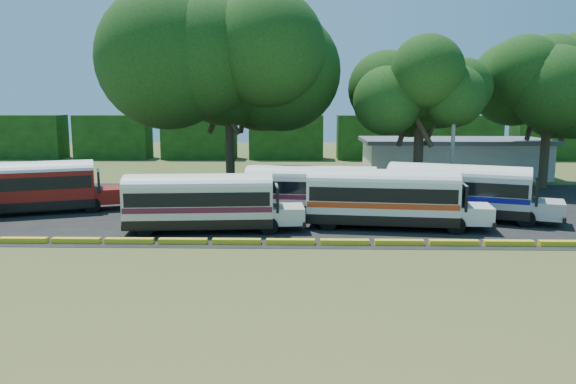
{
  "coord_description": "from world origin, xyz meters",
  "views": [
    {
      "loc": [
        2.09,
        -29.24,
        7.83
      ],
      "look_at": [
        1.24,
        6.0,
        2.14
      ],
      "focal_mm": 35.0,
      "sensor_mm": 36.0,
      "label": 1
    }
  ],
  "objects_px": {
    "bus_white_red": "(386,195)",
    "tree_west": "(229,61)",
    "bus_cream_west": "(203,199)",
    "bus_red": "(29,184)"
  },
  "relations": [
    {
      "from": "bus_cream_west",
      "to": "tree_west",
      "type": "distance_m",
      "value": 18.46
    },
    {
      "from": "bus_red",
      "to": "bus_cream_west",
      "type": "relative_size",
      "value": 1.05
    },
    {
      "from": "bus_cream_west",
      "to": "tree_west",
      "type": "bearing_deg",
      "value": 86.29
    },
    {
      "from": "bus_red",
      "to": "bus_cream_west",
      "type": "bearing_deg",
      "value": -42.28
    },
    {
      "from": "bus_red",
      "to": "bus_white_red",
      "type": "distance_m",
      "value": 24.69
    },
    {
      "from": "bus_white_red",
      "to": "tree_west",
      "type": "bearing_deg",
      "value": 134.99
    },
    {
      "from": "bus_white_red",
      "to": "bus_cream_west",
      "type": "bearing_deg",
      "value": -166.76
    },
    {
      "from": "bus_red",
      "to": "tree_west",
      "type": "xyz_separation_m",
      "value": [
        12.82,
        10.72,
        9.17
      ]
    },
    {
      "from": "bus_white_red",
      "to": "tree_west",
      "type": "relative_size",
      "value": 0.68
    },
    {
      "from": "bus_red",
      "to": "tree_west",
      "type": "bearing_deg",
      "value": 19.29
    }
  ]
}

